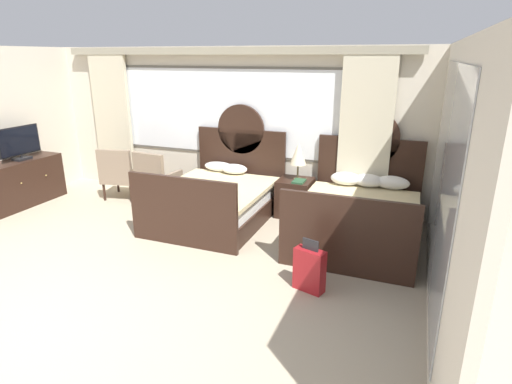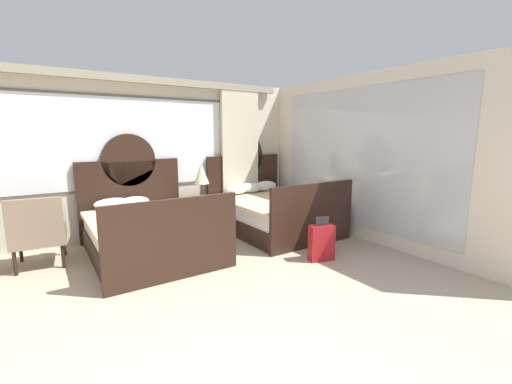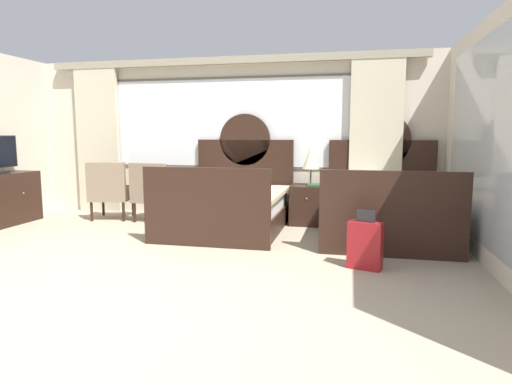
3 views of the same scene
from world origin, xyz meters
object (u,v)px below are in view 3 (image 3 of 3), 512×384
(suitcase_on_floor, at_px, (365,245))
(bed_near_window, at_px, (229,206))
(book_on_nightstand, at_px, (314,185))
(bed_near_mirror, at_px, (385,211))
(armchair_by_window_centre, at_px, (110,190))
(nightstand_between_beds, at_px, (308,205))
(table_lamp_on_nightstand, at_px, (311,158))
(armchair_by_window_left, at_px, (154,192))

(suitcase_on_floor, bearing_deg, bed_near_window, 140.62)
(book_on_nightstand, relative_size, suitcase_on_floor, 0.41)
(bed_near_window, height_order, bed_near_mirror, same)
(bed_near_window, bearing_deg, armchair_by_window_centre, 172.31)
(bed_near_mirror, distance_m, nightstand_between_beds, 1.27)
(table_lamp_on_nightstand, bearing_deg, book_on_nightstand, -65.63)
(bed_near_window, distance_m, suitcase_on_floor, 2.49)
(bed_near_window, xyz_separation_m, suitcase_on_floor, (1.93, -1.58, -0.10))
(armchair_by_window_centre, bearing_deg, suitcase_on_floor, -24.75)
(bed_near_mirror, relative_size, armchair_by_window_centre, 2.21)
(armchair_by_window_centre, bearing_deg, table_lamp_on_nightstand, 6.28)
(nightstand_between_beds, bearing_deg, bed_near_mirror, -28.41)
(nightstand_between_beds, xyz_separation_m, armchair_by_window_left, (-2.47, -0.33, 0.18))
(bed_near_mirror, distance_m, book_on_nightstand, 1.17)
(table_lamp_on_nightstand, bearing_deg, bed_near_mirror, -30.24)
(bed_near_window, xyz_separation_m, armchair_by_window_centre, (-2.13, 0.29, 0.14))
(bed_near_window, height_order, armchair_by_window_centre, bed_near_window)
(armchair_by_window_centre, relative_size, suitcase_on_floor, 1.53)
(nightstand_between_beds, bearing_deg, table_lamp_on_nightstand, 47.63)
(bed_near_window, distance_m, armchair_by_window_left, 1.39)
(table_lamp_on_nightstand, relative_size, book_on_nightstand, 2.38)
(bed_near_window, bearing_deg, nightstand_between_beds, 28.90)
(nightstand_between_beds, height_order, book_on_nightstand, book_on_nightstand)
(bed_near_window, xyz_separation_m, nightstand_between_beds, (1.12, 0.62, -0.04))
(bed_near_window, distance_m, table_lamp_on_nightstand, 1.49)
(armchair_by_window_left, bearing_deg, book_on_nightstand, 4.98)
(bed_near_window, bearing_deg, armchair_by_window_left, 168.03)
(armchair_by_window_centre, bearing_deg, bed_near_window, -7.69)
(table_lamp_on_nightstand, distance_m, book_on_nightstand, 0.44)
(table_lamp_on_nightstand, xyz_separation_m, suitcase_on_floor, (0.78, -2.23, -0.79))
(nightstand_between_beds, height_order, table_lamp_on_nightstand, table_lamp_on_nightstand)
(suitcase_on_floor, bearing_deg, armchair_by_window_centre, 155.25)
(book_on_nightstand, distance_m, suitcase_on_floor, 2.24)
(book_on_nightstand, bearing_deg, bed_near_window, -157.19)
(table_lamp_on_nightstand, height_order, armchair_by_window_centre, table_lamp_on_nightstand)
(nightstand_between_beds, height_order, armchair_by_window_centre, armchair_by_window_centre)
(bed_near_window, distance_m, armchair_by_window_centre, 2.15)
(table_lamp_on_nightstand, height_order, book_on_nightstand, table_lamp_on_nightstand)
(armchair_by_window_centre, bearing_deg, bed_near_mirror, -3.58)
(bed_near_mirror, relative_size, armchair_by_window_left, 2.21)
(book_on_nightstand, bearing_deg, armchair_by_window_left, -175.02)
(bed_near_window, distance_m, bed_near_mirror, 2.23)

